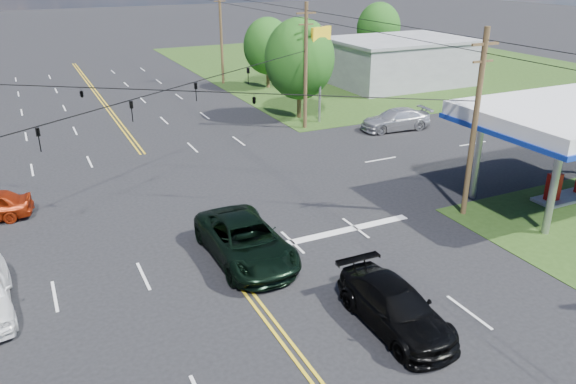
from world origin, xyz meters
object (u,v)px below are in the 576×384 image
pickup_dkgreen (246,241)px  suv_black (395,307)px  tree_right_a (299,59)px  tree_far_r (379,28)px  retail_ne (399,62)px  pole_right_far (221,34)px  pole_se (475,123)px  tree_right_b (268,46)px  pole_ne (306,65)px

pickup_dkgreen → suv_black: bearing=-66.7°
tree_right_a → tree_far_r: size_ratio=1.07×
retail_ne → tree_far_r: bearing=68.2°
retail_ne → pickup_dkgreen: size_ratio=2.14×
pole_right_far → pickup_dkgreen: bearing=-108.3°
pickup_dkgreen → retail_ne: bearing=44.3°
pole_se → tree_right_a: size_ratio=1.16×
suv_black → pole_right_far: bearing=78.7°
pole_right_far → tree_right_a: bearing=-86.4°
tree_right_b → tree_right_a: bearing=-101.8°
pole_ne → pickup_dkgreen: (-12.04, -17.50, -4.01)m
tree_right_b → pickup_dkgreen: size_ratio=1.08×
retail_ne → pole_se: (-17.00, -29.00, 2.72)m
pole_right_far → tree_right_b: size_ratio=1.41×
pole_ne → suv_black: size_ratio=1.73×
pole_ne → pole_right_far: 19.00m
tree_right_a → suv_black: tree_right_a is taller
tree_far_r → suv_black: 54.59m
tree_right_b → pickup_dkgreen: 36.18m
pole_ne → tree_right_b: (3.50, 15.00, -0.70)m
pole_right_far → retail_ne: bearing=-25.2°
tree_far_r → tree_right_a: bearing=-138.0°
pole_ne → tree_far_r: bearing=45.0°
pole_ne → pole_right_far: pole_right_far is taller
retail_ne → tree_right_b: size_ratio=1.98×
tree_right_a → tree_right_b: tree_right_a is taller
retail_ne → tree_right_b: 14.22m
retail_ne → pole_right_far: bearing=154.8°
pole_right_far → pickup_dkgreen: size_ratio=1.53×
pole_right_far → suv_black: bearing=-101.8°
tree_far_r → pickup_dkgreen: 50.86m
pole_right_far → tree_right_a: 16.03m
pole_ne → suv_black: pole_ne is taller
pole_ne → tree_right_a: (1.00, 3.00, -0.05)m
pole_ne → suv_black: 26.37m
pole_right_far → pickup_dkgreen: 38.67m
pole_se → tree_right_b: size_ratio=1.34×
pole_se → tree_right_b: pole_se is taller
tree_far_r → suv_black: tree_far_r is taller
tree_right_b → pickup_dkgreen: tree_right_b is taller
retail_ne → pole_right_far: size_ratio=1.40×
pole_se → tree_right_b: bearing=83.9°
retail_ne → pole_ne: bearing=-147.1°
pole_ne → pickup_dkgreen: 21.62m
retail_ne → tree_right_a: tree_right_a is taller
pole_se → pole_ne: size_ratio=1.00×
pole_se → tree_right_b: (3.50, 33.00, -0.70)m
pole_se → suv_black: (-9.04, -6.42, -4.12)m
pole_se → pole_right_far: pole_right_far is taller
pole_right_far → pole_se: bearing=-90.0°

